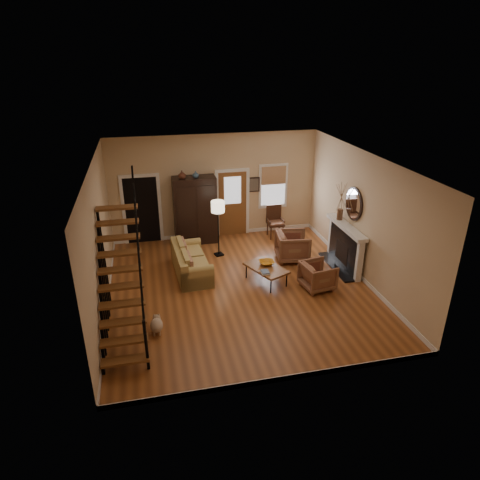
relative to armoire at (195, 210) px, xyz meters
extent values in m
plane|color=#995427|center=(0.70, -3.15, -1.05)|extent=(7.00, 7.00, 0.00)
plane|color=white|center=(0.70, -3.15, 2.25)|extent=(7.00, 7.00, 0.00)
cube|color=#D7B689|center=(0.70, 0.35, 0.60)|extent=(6.50, 0.04, 3.30)
cube|color=#D7B689|center=(-2.55, -3.15, 0.60)|extent=(0.04, 7.00, 3.30)
cube|color=#D7B689|center=(3.95, -3.15, 0.60)|extent=(0.04, 7.00, 3.30)
cube|color=black|center=(-1.60, 0.50, 0.00)|extent=(1.00, 0.36, 2.10)
cube|color=brown|center=(1.25, 0.33, 0.00)|extent=(0.90, 0.06, 2.10)
cube|color=silver|center=(2.60, 0.32, 0.50)|extent=(0.96, 0.06, 1.46)
cube|color=black|center=(3.83, -2.65, -0.48)|extent=(0.24, 1.60, 1.15)
cube|color=white|center=(3.77, -2.65, 0.15)|extent=(0.30, 1.95, 0.10)
cylinder|color=silver|center=(3.90, -2.65, 0.80)|extent=(0.05, 0.90, 0.90)
imported|color=#4C2619|center=(-0.35, -0.10, 1.17)|extent=(0.24, 0.24, 0.25)
imported|color=#334C60|center=(0.05, -0.10, 1.16)|extent=(0.20, 0.20, 0.21)
imported|color=#C37716|center=(1.49, -2.87, -0.56)|extent=(0.39, 0.39, 0.10)
imported|color=brown|center=(2.63, -3.60, -0.70)|extent=(0.88, 0.86, 0.70)
imported|color=brown|center=(2.54, -1.91, -0.63)|extent=(1.03, 1.01, 0.83)
camera|label=1|loc=(-1.40, -12.44, 4.50)|focal=32.00mm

